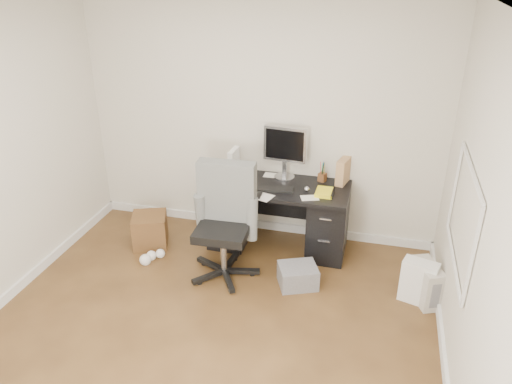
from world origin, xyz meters
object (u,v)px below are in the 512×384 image
at_px(office_chair, 223,225).
at_px(wicker_basket, 150,230).
at_px(desk, 279,214).
at_px(pc_tower, 426,283).
at_px(keyboard, 272,189).
at_px(lcd_monitor, 285,153).

height_order(office_chair, wicker_basket, office_chair).
bearing_deg(desk, wicker_basket, -166.40).
distance_m(pc_tower, wicker_basket, 2.98).
xyz_separation_m(desk, keyboard, (-0.05, -0.12, 0.36)).
bearing_deg(office_chair, pc_tower, -0.18).
bearing_deg(office_chair, wicker_basket, 157.73).
bearing_deg(office_chair, keyboard, 55.16).
xyz_separation_m(lcd_monitor, keyboard, (-0.07, -0.33, -0.29)).
bearing_deg(desk, office_chair, -120.82).
bearing_deg(wicker_basket, desk, 13.60).
bearing_deg(lcd_monitor, keyboard, -95.91).
height_order(keyboard, office_chair, office_chair).
xyz_separation_m(keyboard, office_chair, (-0.36, -0.57, -0.17)).
relative_size(lcd_monitor, wicker_basket, 1.64).
relative_size(keyboard, wicker_basket, 1.23).
xyz_separation_m(pc_tower, wicker_basket, (-2.97, 0.28, -0.01)).
bearing_deg(pc_tower, keyboard, 140.67).
xyz_separation_m(lcd_monitor, wicker_basket, (-1.42, -0.55, -0.87)).
relative_size(desk, pc_tower, 3.81).
distance_m(office_chair, pc_tower, 2.02).
bearing_deg(pc_tower, desk, 136.15).
bearing_deg(wicker_basket, keyboard, 9.13).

